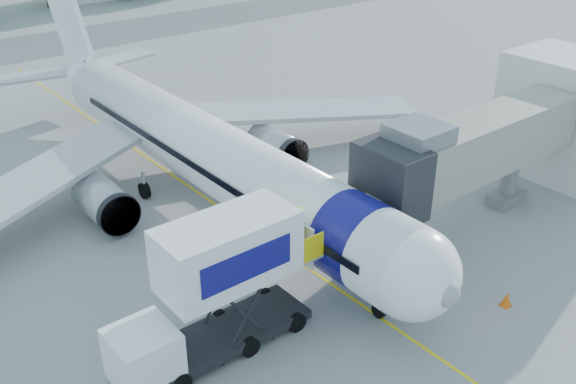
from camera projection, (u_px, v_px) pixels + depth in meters
ground at (246, 225)px, 33.11m from camera, size 160.00×160.00×0.00m
guidance_line at (246, 225)px, 33.11m from camera, size 0.15×70.00×0.01m
aircraft at (200, 148)px, 34.58m from camera, size 34.17×37.73×11.35m
jet_bridge at (464, 152)px, 30.69m from camera, size 13.90×3.20×6.60m
terminal_stub at (576, 119)px, 36.91m from camera, size 5.00×8.00×7.00m
catering_hiloader at (215, 291)px, 23.52m from camera, size 8.54×2.44×5.50m
safety_cone_a at (507, 299)px, 27.03m from camera, size 0.44×0.44×0.70m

